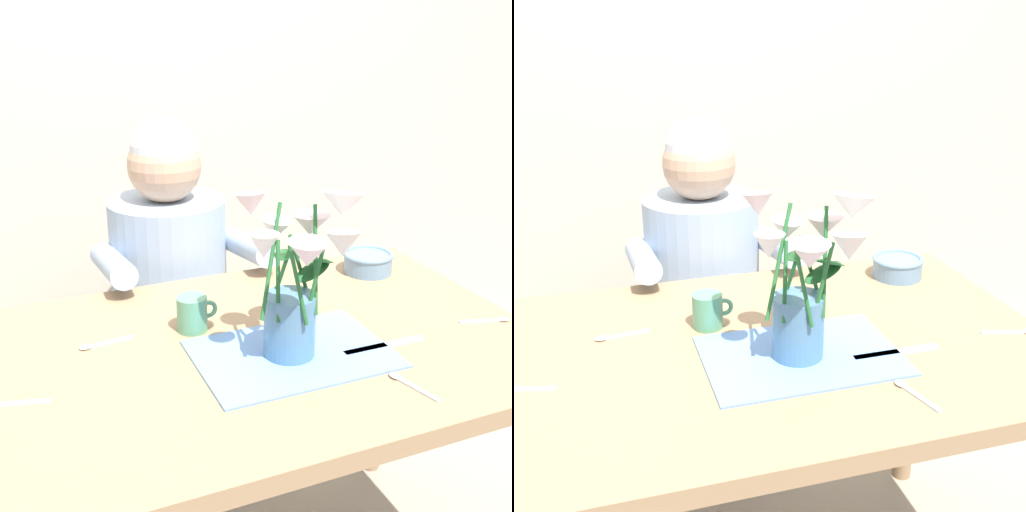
# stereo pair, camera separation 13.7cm
# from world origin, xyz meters

# --- Properties ---
(wood_panel_backdrop) EXTENTS (4.00, 0.10, 2.50)m
(wood_panel_backdrop) POSITION_xyz_m (0.00, 1.05, 1.25)
(wood_panel_backdrop) COLOR beige
(wood_panel_backdrop) RESTS_ON ground_plane
(dining_table) EXTENTS (1.20, 0.80, 0.74)m
(dining_table) POSITION_xyz_m (0.00, 0.00, 0.64)
(dining_table) COLOR #9E7A56
(dining_table) RESTS_ON ground_plane
(seated_person) EXTENTS (0.45, 0.47, 1.14)m
(seated_person) POSITION_xyz_m (-0.03, 0.62, 0.56)
(seated_person) COLOR #4C4C56
(seated_person) RESTS_ON ground_plane
(striped_placemat) EXTENTS (0.40, 0.28, 0.00)m
(striped_placemat) POSITION_xyz_m (0.04, -0.07, 0.74)
(striped_placemat) COLOR #6B93D1
(striped_placemat) RESTS_ON dining_table
(flower_vase) EXTENTS (0.28, 0.25, 0.35)m
(flower_vase) POSITION_xyz_m (0.05, -0.08, 0.92)
(flower_vase) COLOR teal
(flower_vase) RESTS_ON dining_table
(ceramic_bowl) EXTENTS (0.14, 0.14, 0.06)m
(ceramic_bowl) POSITION_xyz_m (0.43, 0.26, 0.77)
(ceramic_bowl) COLOR #6689A8
(ceramic_bowl) RESTS_ON dining_table
(dinner_knife) EXTENTS (0.19, 0.02, 0.00)m
(dinner_knife) POSITION_xyz_m (0.23, -0.12, 0.74)
(dinner_knife) COLOR silver
(dinner_knife) RESTS_ON dining_table
(ceramic_mug) EXTENTS (0.09, 0.07, 0.08)m
(ceramic_mug) POSITION_xyz_m (-0.12, 0.11, 0.78)
(ceramic_mug) COLOR #569970
(ceramic_mug) RESTS_ON dining_table
(spoon_0) EXTENTS (0.04, 0.12, 0.01)m
(spoon_0) POSITION_xyz_m (0.19, -0.26, 0.74)
(spoon_0) COLOR silver
(spoon_0) RESTS_ON dining_table
(spoon_2) EXTENTS (0.12, 0.03, 0.01)m
(spoon_2) POSITION_xyz_m (-0.33, 0.12, 0.74)
(spoon_2) COLOR silver
(spoon_2) RESTS_ON dining_table
(spoon_3) EXTENTS (0.12, 0.05, 0.01)m
(spoon_3) POSITION_xyz_m (0.53, -0.11, 0.74)
(spoon_3) COLOR silver
(spoon_3) RESTS_ON dining_table
(spoon_4) EXTENTS (0.12, 0.04, 0.01)m
(spoon_4) POSITION_xyz_m (-0.52, -0.04, 0.74)
(spoon_4) COLOR silver
(spoon_4) RESTS_ON dining_table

